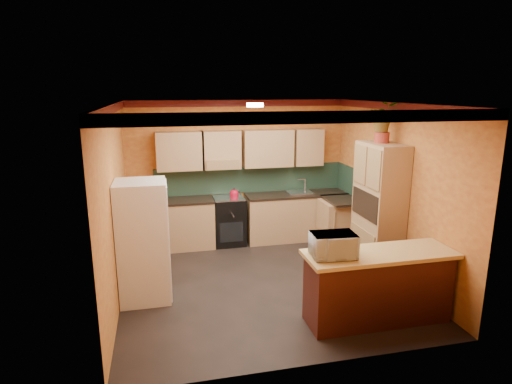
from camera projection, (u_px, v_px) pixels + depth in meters
room_shell at (261, 145)px, 6.38m from camera, size 4.24×4.24×2.72m
base_cabinets_back at (261, 219)px, 8.28m from camera, size 3.65×0.60×0.88m
countertop_back at (261, 196)px, 8.18m from camera, size 3.65×0.62×0.04m
stove at (229, 221)px, 8.14m from camera, size 0.58×0.58×0.91m
kettle at (234, 193)px, 7.99m from camera, size 0.22×0.22×0.18m
sink at (299, 192)px, 8.33m from camera, size 0.48×0.40×0.03m
base_cabinets_right at (342, 224)px, 8.00m from camera, size 0.60×0.80×0.88m
countertop_right at (343, 200)px, 7.89m from camera, size 0.62×0.80×0.04m
fridge at (143, 241)px, 5.90m from camera, size 0.68×0.66×1.70m
pantry at (378, 210)px, 6.72m from camera, size 0.48×0.90×2.10m
fern_pot at (382, 137)px, 6.50m from camera, size 0.22×0.22×0.16m
fern at (383, 117)px, 6.43m from camera, size 0.52×0.49×0.45m
breakfast_bar at (377, 288)px, 5.41m from camera, size 1.80×0.55×0.88m
bar_top at (380, 254)px, 5.30m from camera, size 1.90×0.65×0.05m
microwave at (333, 245)px, 5.13m from camera, size 0.55×0.39×0.29m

